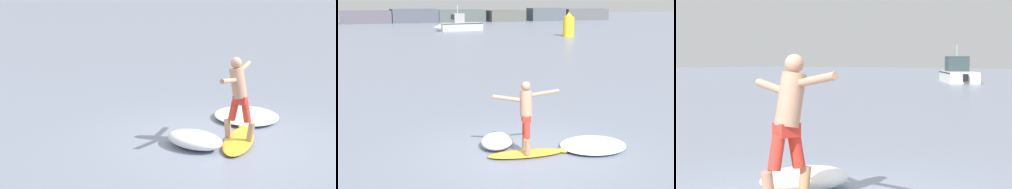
% 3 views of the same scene
% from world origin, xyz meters
% --- Properties ---
extents(ground_plane, '(200.00, 200.00, 0.00)m').
position_xyz_m(ground_plane, '(0.00, 0.00, 0.00)').
color(ground_plane, gray).
extents(rock_jetty_breakwater, '(48.91, 4.97, 5.89)m').
position_xyz_m(rock_jetty_breakwater, '(9.61, 62.00, 0.97)').
color(rock_jetty_breakwater, '#554C58').
rests_on(rock_jetty_breakwater, ground).
extents(surfboard, '(2.02, 0.64, 0.23)m').
position_xyz_m(surfboard, '(-0.05, -0.22, 0.05)').
color(surfboard, yellow).
rests_on(surfboard, ground).
extents(surfer, '(1.54, 0.67, 1.66)m').
position_xyz_m(surfer, '(-0.08, -0.17, 1.06)').
color(surfer, tan).
rests_on(surfer, surfboard).
extents(small_boat_offshore, '(5.90, 2.63, 2.84)m').
position_xyz_m(small_boat_offshore, '(6.70, 42.19, 0.62)').
color(small_boat_offshore, '#AAB4AC').
rests_on(small_boat_offshore, ground).
extents(channel_marker_buoy, '(1.06, 1.06, 2.32)m').
position_xyz_m(channel_marker_buoy, '(15.26, 31.33, 1.06)').
color(channel_marker_buoy, yellow).
rests_on(channel_marker_buoy, ground).
extents(wave_foam_at_tail, '(2.02, 1.91, 0.16)m').
position_xyz_m(wave_foam_at_tail, '(1.68, -0.17, 0.08)').
color(wave_foam_at_tail, white).
rests_on(wave_foam_at_tail, ground).
extents(wave_foam_at_nose, '(1.21, 1.42, 0.31)m').
position_xyz_m(wave_foam_at_nose, '(-0.56, 0.60, 0.16)').
color(wave_foam_at_nose, white).
rests_on(wave_foam_at_nose, ground).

